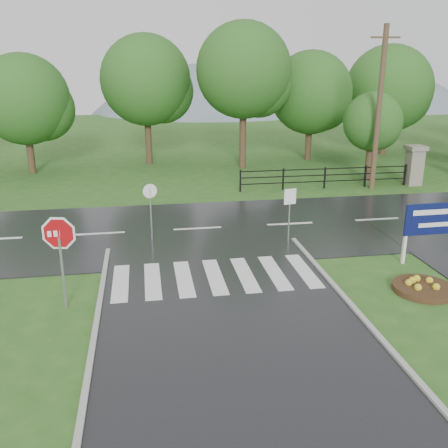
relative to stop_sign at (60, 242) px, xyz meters
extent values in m
plane|color=#2C591D|center=(4.48, -3.68, -1.99)|extent=(120.00, 120.00, 0.00)
cube|color=black|center=(4.48, 6.32, -1.99)|extent=(90.00, 8.00, 0.04)
cube|color=silver|center=(1.48, 1.32, -1.93)|extent=(0.50, 2.80, 0.02)
cube|color=silver|center=(2.48, 1.32, -1.93)|extent=(0.50, 2.80, 0.02)
cube|color=silver|center=(3.48, 1.32, -1.93)|extent=(0.50, 2.80, 0.02)
cube|color=silver|center=(4.48, 1.32, -1.93)|extent=(0.50, 2.80, 0.02)
cube|color=silver|center=(5.48, 1.32, -1.93)|extent=(0.50, 2.80, 0.02)
cube|color=silver|center=(6.48, 1.32, -1.93)|extent=(0.50, 2.80, 0.02)
cube|color=silver|center=(7.48, 1.32, -1.93)|extent=(0.50, 2.80, 0.02)
cube|color=gray|center=(17.48, 12.32, -0.99)|extent=(0.80, 0.80, 2.00)
cube|color=#6B6659|center=(17.48, 12.32, 0.13)|extent=(1.00, 1.00, 0.24)
cube|color=black|center=(12.23, 12.32, -1.59)|extent=(9.50, 0.05, 0.05)
cube|color=black|center=(12.23, 12.32, -1.24)|extent=(9.50, 0.05, 0.05)
cube|color=black|center=(12.23, 12.32, -0.89)|extent=(9.50, 0.05, 0.05)
cube|color=black|center=(7.48, 12.32, -1.39)|extent=(0.08, 0.08, 1.20)
cube|color=black|center=(16.98, 12.32, -1.39)|extent=(0.08, 0.08, 1.20)
sphere|color=slate|center=(12.48, 61.32, -19.27)|extent=(48.00, 48.00, 48.00)
sphere|color=slate|center=(40.48, 61.32, -14.95)|extent=(36.00, 36.00, 36.00)
cube|color=#939399|center=(0.00, 0.00, -0.92)|extent=(0.06, 0.06, 2.13)
cylinder|color=white|center=(0.00, 0.01, 0.25)|extent=(1.26, 0.25, 1.28)
cylinder|color=#A30B11|center=(0.00, 0.00, 0.25)|extent=(1.10, 0.23, 1.11)
cube|color=silver|center=(11.12, 1.51, -0.98)|extent=(0.10, 0.10, 2.03)
cube|color=#0B1146|center=(12.23, 1.51, -0.42)|extent=(2.43, 0.12, 1.12)
cube|color=white|center=(12.23, 1.48, -0.17)|extent=(1.93, 0.06, 0.18)
cube|color=white|center=(12.23, 1.48, -0.62)|extent=(1.42, 0.05, 0.15)
cylinder|color=#332111|center=(10.62, -0.68, -1.90)|extent=(1.84, 1.84, 0.18)
cube|color=#939399|center=(7.72, 4.01, -0.96)|extent=(0.04, 0.04, 2.06)
cube|color=white|center=(7.72, 3.99, -0.09)|extent=(0.48, 0.11, 0.60)
cylinder|color=#939399|center=(2.56, 5.02, -0.90)|extent=(0.07, 0.07, 2.18)
cylinder|color=white|center=(2.56, 5.00, 0.08)|extent=(0.53, 0.17, 0.54)
cylinder|color=#473523|center=(14.79, 11.82, 2.28)|extent=(0.28, 0.28, 8.54)
cube|color=brown|center=(14.79, 11.82, 5.88)|extent=(1.52, 0.21, 0.09)
cylinder|color=#3D2B1C|center=(15.47, 13.82, -0.56)|extent=(0.40, 0.40, 2.86)
sphere|color=#21541A|center=(15.47, 13.82, 1.45)|extent=(3.36, 3.36, 3.36)
camera|label=1|loc=(2.37, -13.37, 4.67)|focal=40.00mm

